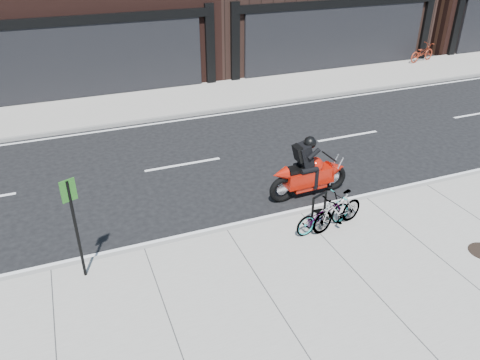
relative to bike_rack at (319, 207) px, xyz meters
name	(u,v)px	position (x,y,z in m)	size (l,w,h in m)	color
ground	(202,195)	(-2.12, 2.60, -0.65)	(120.00, 120.00, 0.00)	black
sidewalk_near	(282,318)	(-2.12, -2.40, -0.58)	(60.00, 6.00, 0.13)	gray
sidewalk_far	(145,104)	(-2.12, 10.35, -0.58)	(60.00, 3.50, 0.13)	gray
bike_rack	(319,207)	(0.00, 0.00, 0.00)	(0.50, 0.23, 0.88)	black
bicycle_front	(323,214)	(0.03, -0.18, -0.10)	(0.55, 1.59, 0.83)	gray
bicycle_rear	(338,210)	(0.38, -0.23, -0.05)	(0.44, 1.55, 0.93)	gray
motorcycle	(313,171)	(0.69, 1.54, 0.07)	(2.38, 0.53, 1.78)	black
bicycle_far	(422,53)	(12.84, 11.46, -0.06)	(0.61, 1.75, 0.92)	maroon
sign_post	(75,221)	(-5.45, 0.17, 0.84)	(0.29, 0.14, 2.27)	black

